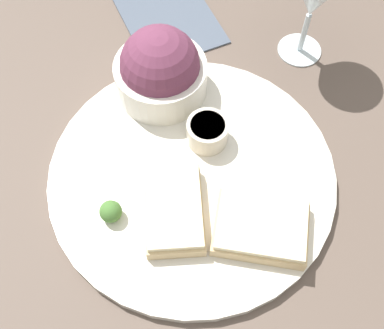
{
  "coord_description": "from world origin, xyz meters",
  "views": [
    {
      "loc": [
        -0.2,
        0.18,
        0.52
      ],
      "look_at": [
        0.0,
        0.0,
        0.03
      ],
      "focal_mm": 45.0,
      "sensor_mm": 36.0,
      "label": 1
    }
  ],
  "objects_px": {
    "cheese_toast_far": "(174,210)",
    "salad_bowl": "(160,71)",
    "sauce_ramekin": "(207,131)",
    "napkin": "(170,20)",
    "cheese_toast_near": "(261,227)"
  },
  "relations": [
    {
      "from": "cheese_toast_near",
      "to": "cheese_toast_far",
      "type": "distance_m",
      "value": 0.1
    },
    {
      "from": "salad_bowl",
      "to": "napkin",
      "type": "bearing_deg",
      "value": -44.93
    },
    {
      "from": "salad_bowl",
      "to": "cheese_toast_near",
      "type": "xyz_separation_m",
      "value": [
        -0.23,
        0.05,
        -0.03
      ]
    },
    {
      "from": "salad_bowl",
      "to": "cheese_toast_far",
      "type": "xyz_separation_m",
      "value": [
        -0.15,
        0.11,
        -0.03
      ]
    },
    {
      "from": "napkin",
      "to": "cheese_toast_near",
      "type": "bearing_deg",
      "value": 155.85
    },
    {
      "from": "sauce_ramekin",
      "to": "cheese_toast_near",
      "type": "xyz_separation_m",
      "value": [
        -0.13,
        0.04,
        -0.01
      ]
    },
    {
      "from": "sauce_ramekin",
      "to": "napkin",
      "type": "bearing_deg",
      "value": -28.55
    },
    {
      "from": "cheese_toast_far",
      "to": "salad_bowl",
      "type": "bearing_deg",
      "value": -35.71
    },
    {
      "from": "sauce_ramekin",
      "to": "cheese_toast_far",
      "type": "height_order",
      "value": "sauce_ramekin"
    },
    {
      "from": "sauce_ramekin",
      "to": "napkin",
      "type": "xyz_separation_m",
      "value": [
        0.19,
        -0.11,
        -0.03
      ]
    },
    {
      "from": "salad_bowl",
      "to": "cheese_toast_far",
      "type": "bearing_deg",
      "value": 144.29
    },
    {
      "from": "cheese_toast_near",
      "to": "sauce_ramekin",
      "type": "bearing_deg",
      "value": -16.95
    },
    {
      "from": "sauce_ramekin",
      "to": "cheese_toast_near",
      "type": "bearing_deg",
      "value": 163.05
    },
    {
      "from": "sauce_ramekin",
      "to": "napkin",
      "type": "distance_m",
      "value": 0.22
    },
    {
      "from": "cheese_toast_near",
      "to": "napkin",
      "type": "relative_size",
      "value": 0.69
    }
  ]
}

